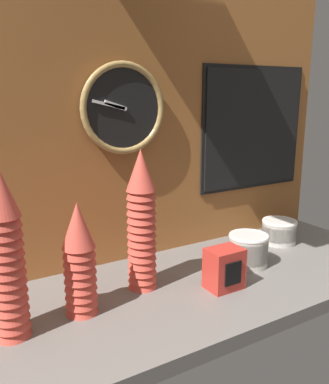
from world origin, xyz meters
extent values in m
cube|color=slate|center=(0.00, 0.00, -0.02)|extent=(1.60, 0.56, 0.04)
cube|color=#A3602D|center=(0.00, 0.27, 0.53)|extent=(1.60, 0.03, 1.05)
cone|color=#DB4C3D|center=(-0.45, -0.02, 0.06)|extent=(0.08, 0.08, 0.11)
cone|color=#DB4C3D|center=(-0.45, -0.02, 0.08)|extent=(0.08, 0.08, 0.11)
cone|color=#DB4C3D|center=(-0.45, -0.02, 0.10)|extent=(0.08, 0.08, 0.11)
cone|color=#DB4C3D|center=(-0.45, -0.02, 0.12)|extent=(0.08, 0.08, 0.11)
cone|color=#DB4C3D|center=(-0.45, -0.02, 0.14)|extent=(0.08, 0.08, 0.11)
cone|color=#DB4C3D|center=(-0.45, -0.02, 0.17)|extent=(0.08, 0.08, 0.11)
cone|color=#DB4C3D|center=(-0.45, -0.02, 0.19)|extent=(0.08, 0.08, 0.11)
cone|color=#DB4C3D|center=(-0.45, -0.02, 0.21)|extent=(0.08, 0.08, 0.11)
cone|color=#DB4C3D|center=(-0.45, -0.02, 0.23)|extent=(0.08, 0.08, 0.11)
cone|color=#DB4C3D|center=(-0.45, -0.02, 0.25)|extent=(0.08, 0.08, 0.11)
cone|color=#DB4C3D|center=(-0.45, -0.02, 0.28)|extent=(0.08, 0.08, 0.11)
cone|color=#DB4C3D|center=(-0.45, -0.02, 0.30)|extent=(0.08, 0.08, 0.11)
cone|color=#DB4C3D|center=(-0.45, -0.02, 0.32)|extent=(0.08, 0.08, 0.11)
cone|color=#DB4C3D|center=(-0.08, 0.04, 0.06)|extent=(0.08, 0.08, 0.11)
cone|color=#DB4C3D|center=(-0.08, 0.04, 0.08)|extent=(0.08, 0.08, 0.11)
cone|color=#DB4C3D|center=(-0.08, 0.04, 0.10)|extent=(0.08, 0.08, 0.11)
cone|color=#DB4C3D|center=(-0.08, 0.04, 0.12)|extent=(0.08, 0.08, 0.11)
cone|color=#DB4C3D|center=(-0.08, 0.04, 0.14)|extent=(0.08, 0.08, 0.11)
cone|color=#DB4C3D|center=(-0.08, 0.04, 0.17)|extent=(0.08, 0.08, 0.11)
cone|color=#DB4C3D|center=(-0.08, 0.04, 0.19)|extent=(0.08, 0.08, 0.11)
cone|color=#DB4C3D|center=(-0.08, 0.04, 0.21)|extent=(0.08, 0.08, 0.11)
cone|color=#DB4C3D|center=(-0.08, 0.04, 0.23)|extent=(0.08, 0.08, 0.11)
cone|color=#DB4C3D|center=(-0.08, 0.04, 0.25)|extent=(0.08, 0.08, 0.11)
cone|color=#DB4C3D|center=(-0.08, 0.04, 0.28)|extent=(0.08, 0.08, 0.11)
cone|color=#DB4C3D|center=(-0.08, 0.04, 0.30)|extent=(0.08, 0.08, 0.11)
cone|color=#DB4C3D|center=(-0.08, 0.04, 0.32)|extent=(0.08, 0.08, 0.11)
cone|color=#DB4C3D|center=(-0.08, 0.04, 0.34)|extent=(0.08, 0.08, 0.11)
cone|color=#DB4C3D|center=(-0.28, 0.00, 0.06)|extent=(0.08, 0.08, 0.11)
cone|color=#DB4C3D|center=(-0.28, 0.00, 0.08)|extent=(0.08, 0.08, 0.11)
cone|color=#DB4C3D|center=(-0.28, 0.00, 0.10)|extent=(0.08, 0.08, 0.11)
cone|color=#DB4C3D|center=(-0.28, 0.00, 0.12)|extent=(0.08, 0.08, 0.11)
cone|color=#DB4C3D|center=(-0.28, 0.00, 0.14)|extent=(0.08, 0.08, 0.11)
cone|color=#DB4C3D|center=(-0.28, 0.00, 0.17)|extent=(0.08, 0.08, 0.11)
cone|color=#DB4C3D|center=(-0.28, 0.00, 0.19)|extent=(0.08, 0.08, 0.11)
cone|color=#DB4C3D|center=(-0.28, 0.00, 0.21)|extent=(0.08, 0.08, 0.11)
cone|color=#DB4C3D|center=(-0.28, 0.00, 0.23)|extent=(0.08, 0.08, 0.11)
cylinder|color=beige|center=(0.52, 0.10, 0.02)|extent=(0.13, 0.13, 0.04)
cylinder|color=beige|center=(0.52, 0.10, 0.03)|extent=(0.13, 0.13, 0.04)
cylinder|color=beige|center=(0.52, 0.10, 0.05)|extent=(0.13, 0.13, 0.04)
cylinder|color=beige|center=(0.52, 0.10, 0.07)|extent=(0.13, 0.13, 0.04)
torus|color=white|center=(0.52, 0.10, 0.08)|extent=(0.13, 0.13, 0.01)
cylinder|color=beige|center=(0.29, 0.01, 0.02)|extent=(0.13, 0.13, 0.04)
cylinder|color=beige|center=(0.29, 0.01, 0.03)|extent=(0.13, 0.13, 0.04)
cylinder|color=beige|center=(0.29, 0.01, 0.05)|extent=(0.13, 0.13, 0.04)
cylinder|color=beige|center=(0.29, 0.01, 0.07)|extent=(0.13, 0.13, 0.04)
cylinder|color=beige|center=(0.29, 0.01, 0.08)|extent=(0.13, 0.13, 0.04)
torus|color=white|center=(0.29, 0.01, 0.10)|extent=(0.13, 0.13, 0.01)
cylinder|color=black|center=(-0.04, 0.24, 0.50)|extent=(0.27, 0.02, 0.27)
torus|color=#AD894C|center=(-0.04, 0.23, 0.50)|extent=(0.28, 0.02, 0.28)
cube|color=white|center=(-0.07, 0.23, 0.51)|extent=(0.07, 0.01, 0.03)
cube|color=white|center=(-0.09, 0.23, 0.51)|extent=(0.10, 0.01, 0.03)
cylinder|color=white|center=(-0.04, 0.23, 0.50)|extent=(0.01, 0.01, 0.01)
cube|color=black|center=(0.51, 0.25, 0.41)|extent=(0.48, 0.01, 0.46)
cube|color=black|center=(0.51, 0.24, 0.41)|extent=(0.45, 0.01, 0.43)
cube|color=red|center=(0.12, -0.08, 0.06)|extent=(0.10, 0.07, 0.12)
cube|color=black|center=(0.12, -0.12, 0.06)|extent=(0.06, 0.00, 0.07)
camera|label=1|loc=(-0.57, -0.90, 0.54)|focal=38.00mm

